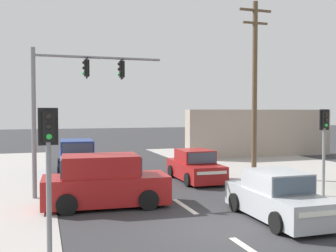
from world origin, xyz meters
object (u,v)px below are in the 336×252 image
sedan_crossing_left (277,198)px  suv_receding_far (77,158)px  utility_pole_midground_right (255,86)px  pedestal_signal_right_kerb (324,137)px  suv_kerbside_parked (104,183)px  traffic_signal_mast (67,95)px  pedestal_signal_left_kerb (49,159)px  sedan_oncoming_near (195,167)px

sedan_crossing_left → suv_receding_far: 12.66m
utility_pole_midground_right → pedestal_signal_right_kerb: bearing=-85.3°
utility_pole_midground_right → suv_kerbside_parked: 10.01m
traffic_signal_mast → sedan_crossing_left: traffic_signal_mast is taller
suv_receding_far → suv_kerbside_parked: size_ratio=1.00×
pedestal_signal_left_kerb → sedan_crossing_left: size_ratio=0.84×
utility_pole_midground_right → traffic_signal_mast: bearing=-170.1°
sedan_oncoming_near → pedestal_signal_right_kerb: bearing=-53.6°
utility_pole_midground_right → sedan_crossing_left: utility_pole_midground_right is taller
sedan_crossing_left → suv_receding_far: bearing=115.1°
pedestal_signal_right_kerb → pedestal_signal_left_kerb: same height
pedestal_signal_left_kerb → sedan_oncoming_near: size_ratio=0.84×
pedestal_signal_left_kerb → sedan_oncoming_near: bearing=51.6°
traffic_signal_mast → suv_kerbside_parked: traffic_signal_mast is taller
pedestal_signal_left_kerb → suv_kerbside_parked: (2.01, 5.06, -1.53)m
utility_pole_midground_right → traffic_signal_mast: size_ratio=1.52×
utility_pole_midground_right → suv_receding_far: 10.45m
sedan_oncoming_near → suv_kerbside_parked: (-5.12, -3.93, 0.18)m
pedestal_signal_right_kerb → sedan_oncoming_near: bearing=126.4°
utility_pole_midground_right → sedan_crossing_left: bearing=-114.8°
traffic_signal_mast → sedan_oncoming_near: 7.37m
traffic_signal_mast → suv_kerbside_parked: 4.08m
sedan_crossing_left → sedan_oncoming_near: 7.33m
sedan_crossing_left → suv_kerbside_parked: 6.08m
pedestal_signal_right_kerb → utility_pole_midground_right: bearing=94.7°
traffic_signal_mast → sedan_crossing_left: bearing=-41.9°
sedan_oncoming_near → suv_receding_far: suv_receding_far is taller
pedestal_signal_left_kerb → suv_kerbside_parked: bearing=68.4°
suv_kerbside_parked → pedestal_signal_right_kerb: bearing=-6.7°
suv_kerbside_parked → suv_receding_far: bearing=92.4°
sedan_crossing_left → sedan_oncoming_near: bearing=89.4°
suv_receding_far → pedestal_signal_left_kerb: bearing=-97.3°
traffic_signal_mast → suv_kerbside_parked: size_ratio=1.30×
traffic_signal_mast → sedan_crossing_left: size_ratio=1.41×
sedan_crossing_left → suv_kerbside_parked: bearing=146.0°
pedestal_signal_right_kerb → pedestal_signal_left_kerb: (-10.78, -4.03, 0.00)m
utility_pole_midground_right → traffic_signal_mast: (-9.54, -1.66, -0.66)m
pedestal_signal_left_kerb → sedan_oncoming_near: 11.60m
pedestal_signal_left_kerb → utility_pole_midground_right: bearing=40.5°
pedestal_signal_right_kerb → pedestal_signal_left_kerb: size_ratio=1.00×
sedan_crossing_left → suv_kerbside_parked: (-5.04, 3.40, 0.18)m
pedestal_signal_right_kerb → sedan_oncoming_near: pedestal_signal_right_kerb is taller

